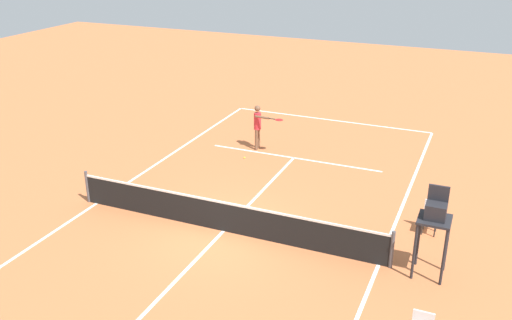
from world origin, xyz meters
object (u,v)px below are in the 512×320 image
tennis_ball (244,158)px  umpire_chair (435,218)px  player_serving (259,123)px  courtside_chair_mid (431,215)px

tennis_ball → umpire_chair: (-7.49, 5.24, 1.57)m
player_serving → courtside_chair_mid: size_ratio=1.90×
courtside_chair_mid → umpire_chair: bearing=96.3°
tennis_ball → courtside_chair_mid: bearing=157.4°
tennis_ball → umpire_chair: umpire_chair is taller
player_serving → umpire_chair: umpire_chair is taller
umpire_chair → tennis_ball: bearing=-35.0°
tennis_ball → courtside_chair_mid: (-7.24, 3.01, 0.50)m
umpire_chair → courtside_chair_mid: umpire_chair is taller
player_serving → tennis_ball: 1.53m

